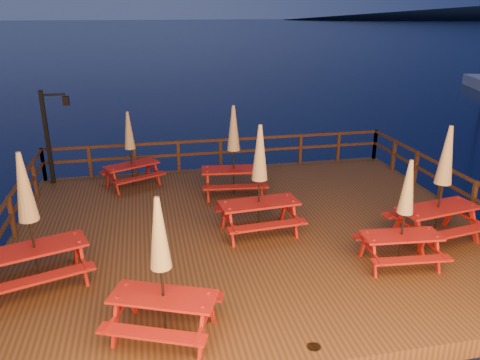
% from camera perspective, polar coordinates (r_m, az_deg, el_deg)
% --- Properties ---
extents(ground, '(500.00, 500.00, 0.00)m').
position_cam_1_polar(ground, '(12.31, 1.42, -7.54)').
color(ground, black).
rests_on(ground, ground).
extents(deck, '(12.00, 10.00, 0.40)m').
position_cam_1_polar(deck, '(12.22, 1.43, -6.71)').
color(deck, '#3F2914').
rests_on(deck, ground).
extents(deck_piles, '(11.44, 9.44, 1.40)m').
position_cam_1_polar(deck_piles, '(12.45, 1.41, -8.76)').
color(deck_piles, '#382311').
rests_on(deck_piles, ground).
extents(railing, '(11.80, 9.75, 1.10)m').
position_cam_1_polar(railing, '(13.43, -0.25, 0.33)').
color(railing, '#382311').
rests_on(railing, deck).
extents(lamp_post, '(0.85, 0.18, 3.00)m').
position_cam_1_polar(lamp_post, '(15.82, -22.02, 5.82)').
color(lamp_post, black).
rests_on(lamp_post, deck).
extents(picnic_table_0, '(2.22, 2.05, 2.57)m').
position_cam_1_polar(picnic_table_0, '(7.94, -9.58, -10.35)').
color(picnic_table_0, maroon).
rests_on(picnic_table_0, deck).
extents(picnic_table_1, '(2.24, 1.95, 2.85)m').
position_cam_1_polar(picnic_table_1, '(11.96, 23.45, -0.30)').
color(picnic_table_1, maroon).
rests_on(picnic_table_1, deck).
extents(picnic_table_2, '(1.81, 1.54, 2.42)m').
position_cam_1_polar(picnic_table_2, '(10.55, 19.44, -3.72)').
color(picnic_table_2, maroon).
rests_on(picnic_table_2, deck).
extents(picnic_table_3, '(2.07, 1.76, 2.79)m').
position_cam_1_polar(picnic_table_3, '(11.33, 2.38, 0.16)').
color(picnic_table_3, maroon).
rests_on(picnic_table_3, deck).
extents(picnic_table_4, '(2.06, 1.76, 2.73)m').
position_cam_1_polar(picnic_table_4, '(13.81, -0.79, 3.74)').
color(picnic_table_4, maroon).
rests_on(picnic_table_4, deck).
extents(picnic_table_5, '(2.39, 2.17, 2.83)m').
position_cam_1_polar(picnic_table_5, '(10.01, -24.29, -4.37)').
color(picnic_table_5, maroon).
rests_on(picnic_table_5, deck).
extents(picnic_table_6, '(2.10, 1.96, 2.39)m').
position_cam_1_polar(picnic_table_6, '(14.95, -13.25, 3.80)').
color(picnic_table_6, maroon).
rests_on(picnic_table_6, deck).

